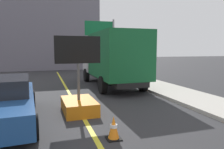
{
  "coord_description": "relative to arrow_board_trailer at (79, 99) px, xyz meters",
  "views": [
    {
      "loc": [
        -1.16,
        2.24,
        2.24
      ],
      "look_at": [
        0.51,
        7.49,
        1.59
      ],
      "focal_mm": 34.15,
      "sensor_mm": 36.0,
      "label": 1
    }
  ],
  "objects": [
    {
      "name": "pickup_car",
      "position": [
        -2.46,
        -0.46,
        0.22
      ],
      "size": [
        2.31,
        4.96,
        1.38
      ],
      "color": "navy",
      "rests_on": "ground"
    },
    {
      "name": "traffic_cone_mid_lane",
      "position": [
        0.47,
        -2.59,
        -0.19
      ],
      "size": [
        0.36,
        0.36,
        0.59
      ],
      "color": "black",
      "rests_on": "ground"
    },
    {
      "name": "box_truck",
      "position": [
        2.75,
        4.68,
        1.26
      ],
      "size": [
        2.51,
        6.87,
        3.18
      ],
      "color": "black",
      "rests_on": "ground"
    },
    {
      "name": "far_building_block",
      "position": [
        -3.0,
        20.63,
        3.88
      ],
      "size": [
        15.82,
        9.1,
        8.72
      ],
      "primitive_type": "cube",
      "color": "slate",
      "rests_on": "ground"
    },
    {
      "name": "highway_guide_sign",
      "position": [
        4.33,
        11.75,
        2.94
      ],
      "size": [
        2.79,
        0.18,
        5.0
      ],
      "color": "gray",
      "rests_on": "ground"
    },
    {
      "name": "arrow_board_trailer",
      "position": [
        0.0,
        0.0,
        0.0
      ],
      "size": [
        1.6,
        1.82,
        2.7
      ],
      "color": "orange",
      "rests_on": "ground"
    }
  ]
}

